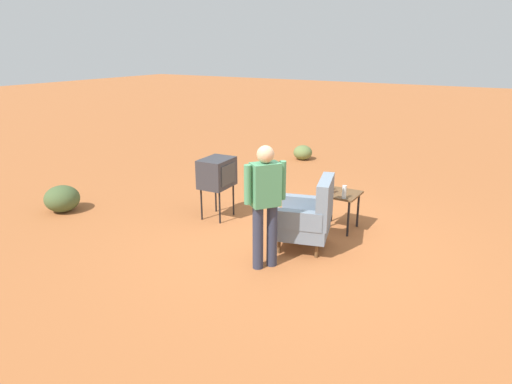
% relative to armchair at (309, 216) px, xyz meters
% --- Properties ---
extents(ground_plane, '(60.00, 60.00, 0.00)m').
position_rel_armchair_xyz_m(ground_plane, '(0.02, -0.20, -0.50)').
color(ground_plane, '#AD6033').
extents(armchair, '(0.94, 0.96, 1.06)m').
position_rel_armchair_xyz_m(armchair, '(0.00, 0.00, 0.00)').
color(armchair, brown).
rests_on(armchair, ground).
extents(side_table, '(0.56, 0.56, 0.60)m').
position_rel_armchair_xyz_m(side_table, '(-0.93, 0.12, 0.02)').
color(side_table, black).
rests_on(side_table, ground).
extents(tv_on_stand, '(0.62, 0.48, 1.03)m').
position_rel_armchair_xyz_m(tv_on_stand, '(-0.34, -1.83, 0.28)').
color(tv_on_stand, black).
rests_on(tv_on_stand, ground).
extents(person_standing, '(0.48, 0.39, 1.64)m').
position_rel_armchair_xyz_m(person_standing, '(0.81, -0.25, 0.44)').
color(person_standing, '#2D3347').
rests_on(person_standing, ground).
extents(bottle_short_clear, '(0.06, 0.06, 0.20)m').
position_rel_armchair_xyz_m(bottle_short_clear, '(-0.71, 0.25, 0.20)').
color(bottle_short_clear, silver).
rests_on(bottle_short_clear, side_table).
extents(soda_can_red, '(0.07, 0.07, 0.12)m').
position_rel_armchair_xyz_m(soda_can_red, '(-0.98, -0.07, 0.16)').
color(soda_can_red, red).
rests_on(soda_can_red, side_table).
extents(flower_vase, '(0.15, 0.10, 0.27)m').
position_rel_armchair_xyz_m(flower_vase, '(-0.74, -0.04, 0.25)').
color(flower_vase, silver).
rests_on(flower_vase, side_table).
extents(shrub_near, '(0.60, 0.60, 0.46)m').
position_rel_armchair_xyz_m(shrub_near, '(0.84, -4.36, -0.27)').
color(shrub_near, '#475B33').
rests_on(shrub_near, ground).
extents(shrub_far, '(0.48, 0.48, 0.37)m').
position_rel_armchair_xyz_m(shrub_far, '(-4.79, -2.36, -0.31)').
color(shrub_far, olive).
rests_on(shrub_far, ground).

